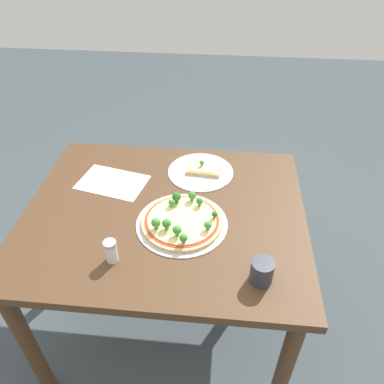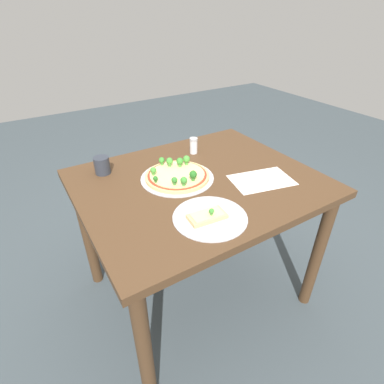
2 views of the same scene
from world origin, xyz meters
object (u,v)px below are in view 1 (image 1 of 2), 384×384
at_px(drinking_cup, 262,272).
at_px(condiment_shaker, 111,251).
at_px(pizza_tray_whole, 182,221).
at_px(dining_table, 165,230).
at_px(pizza_tray_slice, 202,171).

distance_m(drinking_cup, condiment_shaker, 0.50).
bearing_deg(drinking_cup, pizza_tray_whole, -39.36).
xyz_separation_m(pizza_tray_whole, condiment_shaker, (0.21, 0.20, 0.03)).
relative_size(dining_table, condiment_shaker, 12.60).
bearing_deg(drinking_cup, pizza_tray_slice, -67.66).
bearing_deg(pizza_tray_whole, dining_table, -41.22).
bearing_deg(pizza_tray_whole, condiment_shaker, 42.68).
xyz_separation_m(dining_table, drinking_cup, (-0.36, 0.30, 0.15)).
bearing_deg(dining_table, condiment_shaker, 62.74).
bearing_deg(drinking_cup, condiment_shaker, -4.16).
bearing_deg(pizza_tray_slice, dining_table, 64.84).
relative_size(dining_table, pizza_tray_whole, 3.17).
height_order(dining_table, pizza_tray_whole, pizza_tray_whole).
bearing_deg(pizza_tray_slice, pizza_tray_whole, 81.64).
relative_size(drinking_cup, condiment_shaker, 0.97).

